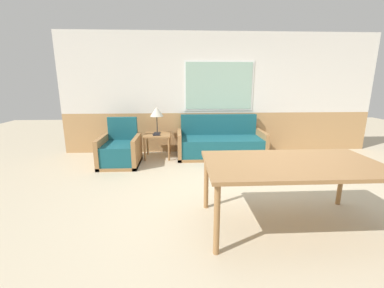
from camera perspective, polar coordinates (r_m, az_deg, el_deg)
ground_plane at (r=3.84m, az=12.00°, el=-11.85°), size 16.00×16.00×0.00m
wall_back at (r=6.04m, az=6.21°, el=11.07°), size 7.20×0.09×2.70m
couch at (r=5.73m, az=6.35°, el=-0.14°), size 1.90×0.84×0.90m
armchair at (r=5.35m, az=-15.66°, el=-1.60°), size 0.76×0.87×0.91m
side_table at (r=5.62m, az=-7.68°, el=1.39°), size 0.56×0.56×0.52m
table_lamp at (r=5.63m, az=-7.85°, el=6.98°), size 0.30×0.30×0.57m
book_stack at (r=5.51m, az=-7.93°, el=2.08°), size 0.17×0.18×0.02m
dining_table at (r=3.07m, az=21.43°, el=-4.94°), size 1.94×1.06×0.77m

